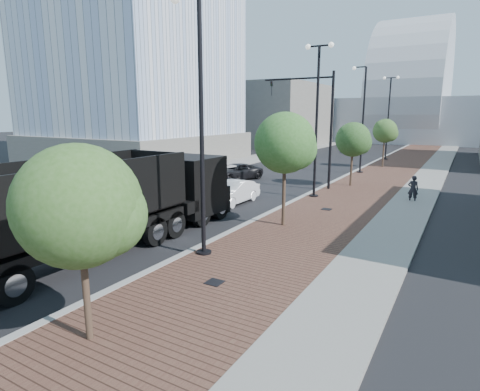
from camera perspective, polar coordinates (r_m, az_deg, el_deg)
The scene contains 23 objects.
sidewalk at distance 42.09m, azimuth 22.65°, elevation 3.76°, with size 7.00×140.00×0.12m, color #4C2D23.
concrete_strip at distance 41.84m, azimuth 26.31°, elevation 3.42°, with size 2.40×140.00×0.13m, color slate.
curb at distance 42.67m, azimuth 17.99°, elevation 4.20°, with size 0.30×140.00×0.14m, color gray.
west_sidewalk at distance 47.09m, azimuth 2.30°, elevation 5.41°, with size 4.00×140.00×0.12m, color slate.
dump_truck at distance 17.11m, azimuth -14.01°, elevation -1.04°, with size 2.79×13.65×3.66m.
white_sedan at distance 23.30m, azimuth -0.96°, elevation 0.46°, with size 1.42×4.08×1.34m, color silver.
dark_car_mid at distance 31.84m, azimuth -0.71°, elevation 3.44°, with size 2.12×4.59×1.27m, color black.
dark_car_far at distance 56.41m, azimuth 16.06°, elevation 6.56°, with size 1.69×4.16×1.21m, color black.
pedestrian at distance 25.66m, azimuth 23.71°, elevation 0.85°, with size 0.60×0.39×1.64m, color black.
streetlight_1 at distance 14.15m, azimuth -5.92°, elevation 8.11°, with size 1.44×0.56×9.21m.
streetlight_2 at distance 24.82m, azimuth 11.00°, elevation 10.58°, with size 1.72×0.56×9.28m.
streetlight_3 at distance 36.40m, azimuth 17.13°, elevation 9.82°, with size 1.44×0.56×9.21m.
streetlight_4 at distance 48.14m, azimuth 20.61°, elevation 10.50°, with size 1.72×0.56×9.28m.
traffic_mast at distance 27.95m, azimuth 11.30°, elevation 11.00°, with size 5.09×0.20×8.00m.
tree_0 at distance 9.18m, azimuth -21.94°, elevation -1.48°, with size 2.72×2.72×4.62m.
tree_1 at distance 17.98m, azimuth 6.68°, elevation 7.51°, with size 2.77×2.77×5.32m.
tree_2 at distance 29.39m, azimuth 16.10°, elevation 7.75°, with size 2.48×2.45×4.66m.
tree_3 at distance 41.12m, azimuth 20.27°, elevation 8.73°, with size 2.35×2.29×4.76m.
tower_podium at distance 46.96m, azimuth -14.46°, elevation 6.80°, with size 19.00×19.00×3.00m, color #67645D.
convention_center at distance 87.11m, azimuth 23.40°, elevation 11.28°, with size 50.00×30.00×50.00m.
commercial_block_nw at distance 67.84m, azimuth 5.03°, elevation 11.47°, with size 14.00×20.00×10.00m, color slate.
utility_cover_1 at distance 12.47m, azimuth -3.71°, elevation -12.39°, with size 0.50×0.50×0.02m, color black.
utility_cover_2 at distance 22.00m, azimuth 12.38°, elevation -1.94°, with size 0.50×0.50×0.02m, color black.
Camera 1 is at (8.76, -1.44, 5.21)m, focal length 29.55 mm.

